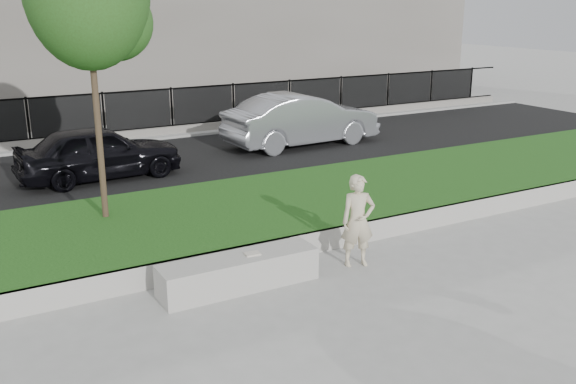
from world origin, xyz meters
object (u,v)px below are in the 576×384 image
stone_bench (239,272)px  car_dark (99,152)px  man (358,221)px  car_silver (302,120)px  book (252,254)px

stone_bench → car_dark: bearing=92.6°
man → car_silver: size_ratio=0.32×
stone_bench → book: (0.22, -0.03, 0.27)m
stone_bench → car_dark: car_dark is taller
book → car_silver: bearing=60.2°
man → car_dark: 7.89m
car_dark → stone_bench: bearing=179.3°
man → car_silver: (3.86, 8.39, 0.05)m
stone_bench → book: size_ratio=10.75×
car_dark → car_silver: size_ratio=0.82×
man → book: 1.91m
book → car_silver: size_ratio=0.05×
car_silver → car_dark: bearing=94.9°
man → stone_bench: bearing=-166.4°
man → car_silver: 9.24m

